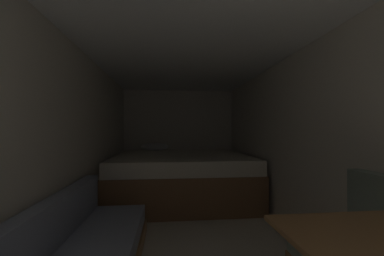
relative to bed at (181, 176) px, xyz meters
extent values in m
plane|color=beige|center=(0.00, -1.67, -0.38)|extent=(7.46, 7.46, 0.00)
cube|color=beige|center=(0.00, 1.08, 0.65)|extent=(2.46, 0.05, 2.05)
cube|color=beige|center=(-1.20, -1.67, 0.65)|extent=(0.05, 5.46, 2.05)
cube|color=beige|center=(1.21, -1.67, 0.65)|extent=(0.05, 5.46, 2.05)
cube|color=white|center=(0.00, -1.67, 1.70)|extent=(2.46, 5.46, 0.05)
cube|color=brown|center=(0.00, -0.01, -0.11)|extent=(2.24, 2.03, 0.55)
cube|color=beige|center=(0.00, -0.01, 0.27)|extent=(2.20, 1.99, 0.21)
ellipsoid|color=white|center=(-0.50, 0.81, 0.46)|extent=(0.57, 0.30, 0.16)
cube|color=#8C93A8|center=(-1.10, -2.58, 0.10)|extent=(0.12, 2.62, 0.36)
cube|color=olive|center=(0.66, -3.17, 0.33)|extent=(0.76, 0.66, 0.02)
camera|label=1|loc=(-0.24, -4.06, 0.80)|focal=21.95mm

